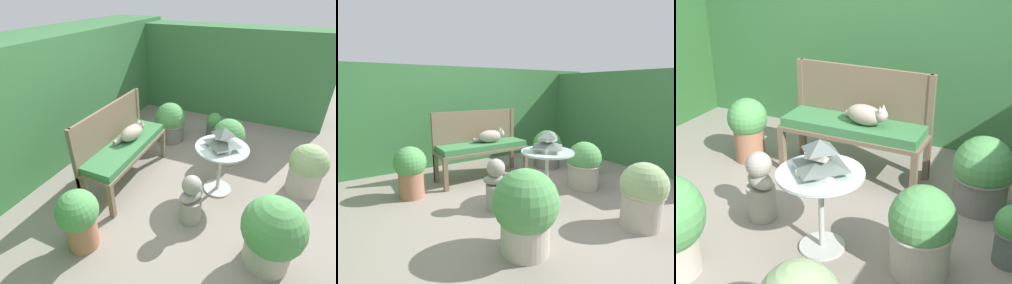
% 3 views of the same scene
% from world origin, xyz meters
% --- Properties ---
extents(ground, '(30.00, 30.00, 0.00)m').
position_xyz_m(ground, '(0.00, 0.00, 0.00)').
color(ground, gray).
extents(foliage_hedge_back, '(6.40, 1.04, 1.77)m').
position_xyz_m(foliage_hedge_back, '(0.00, 2.42, 0.89)').
color(foliage_hedge_back, '#38703D').
rests_on(foliage_hedge_back, ground).
extents(foliage_hedge_right, '(0.70, 3.50, 1.70)m').
position_xyz_m(foliage_hedge_right, '(2.85, 0.15, 0.85)').
color(foliage_hedge_right, '#38703D').
rests_on(foliage_hedge_right, ground).
extents(garden_bench, '(1.43, 0.47, 0.57)m').
position_xyz_m(garden_bench, '(-0.00, 0.91, 0.48)').
color(garden_bench, brown).
rests_on(garden_bench, ground).
extents(bench_backrest, '(1.43, 0.06, 1.05)m').
position_xyz_m(bench_backrest, '(-0.00, 1.12, 0.75)').
color(bench_backrest, brown).
rests_on(bench_backrest, ground).
extents(cat, '(0.48, 0.27, 0.23)m').
position_xyz_m(cat, '(0.14, 0.89, 0.66)').
color(cat, '#A89989').
rests_on(cat, garden_bench).
extents(patio_table, '(0.65, 0.65, 0.65)m').
position_xyz_m(patio_table, '(0.27, -0.28, 0.51)').
color(patio_table, '#B7B7B2').
rests_on(patio_table, ground).
extents(pagoda_birdhouse, '(0.35, 0.35, 0.26)m').
position_xyz_m(pagoda_birdhouse, '(0.27, -0.28, 0.76)').
color(pagoda_birdhouse, silver).
rests_on(pagoda_birdhouse, patio_table).
extents(garden_bust, '(0.35, 0.30, 0.61)m').
position_xyz_m(garden_bust, '(-0.37, -0.13, 0.29)').
color(garden_bust, gray).
rests_on(garden_bust, ground).
extents(potted_plant_bench_left, '(0.41, 0.41, 0.67)m').
position_xyz_m(potted_plant_bench_left, '(-1.13, 0.76, 0.37)').
color(potted_plant_bench_left, '#9E664C').
rests_on(potted_plant_bench_left, ground).
extents(potted_plant_table_far, '(0.45, 0.45, 0.68)m').
position_xyz_m(potted_plant_table_far, '(0.67, -1.28, 0.35)').
color(potted_plant_table_far, '#ADA393').
rests_on(potted_plant_table_far, ground).
extents(potted_plant_patio_mid, '(0.47, 0.47, 0.67)m').
position_xyz_m(potted_plant_patio_mid, '(1.02, -0.22, 0.33)').
color(potted_plant_patio_mid, '#ADA393').
rests_on(potted_plant_patio_mid, ground).
extents(potted_plant_table_near, '(0.57, 0.57, 0.75)m').
position_xyz_m(potted_plant_table_near, '(-0.58, -0.97, 0.39)').
color(potted_plant_table_near, '#ADA393').
rests_on(potted_plant_table_near, ground).
extents(potted_plant_bench_right, '(0.28, 0.28, 0.47)m').
position_xyz_m(potted_plant_bench_right, '(1.59, 0.14, 0.25)').
color(potted_plant_bench_right, '#4C5651').
rests_on(potted_plant_bench_right, ground).
extents(potted_plant_hedge_corner, '(0.51, 0.51, 0.66)m').
position_xyz_m(potted_plant_hedge_corner, '(1.25, 0.82, 0.32)').
color(potted_plant_hedge_corner, slate).
rests_on(potted_plant_hedge_corner, ground).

